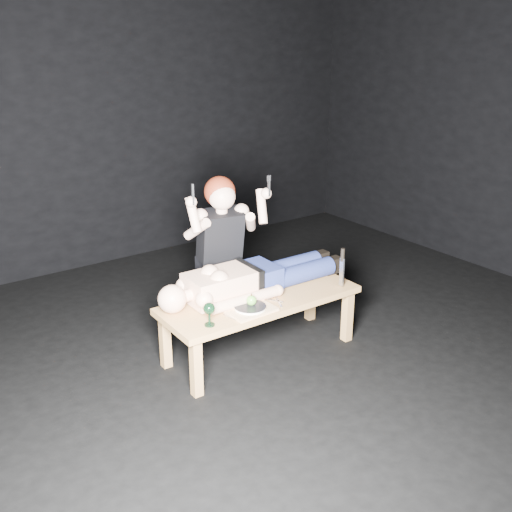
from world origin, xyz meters
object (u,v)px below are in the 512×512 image
table (260,325)px  kneeling_woman (217,251)px  serving_tray (250,310)px  goblet (209,314)px  lying_man (255,274)px  carving_knife (342,268)px

table → kneeling_woman: bearing=93.8°
serving_tray → kneeling_woman: bearing=76.3°
table → goblet: goblet is taller
lying_man → serving_tray: size_ratio=4.32×
table → carving_knife: 0.74m
goblet → serving_tray: bearing=3.5°
kneeling_woman → carving_knife: size_ratio=4.26×
table → kneeling_woman: (-0.03, 0.53, 0.42)m
kneeling_woman → serving_tray: 0.72m
lying_man → kneeling_woman: bearing=101.0°
kneeling_woman → carving_knife: bearing=-37.6°
table → serving_tray: bearing=-141.9°
carving_knife → serving_tray: bearing=176.6°
lying_man → goblet: size_ratio=8.68×
lying_man → goblet: bearing=-151.8°
lying_man → serving_tray: lying_man is taller
table → kneeling_woman: size_ratio=1.13×
kneeling_woman → lying_man: bearing=-67.9°
serving_tray → carving_knife: 0.80m
table → kneeling_woman: 0.68m
carving_knife → kneeling_woman: bearing=131.3°
goblet → lying_man: bearing=27.1°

